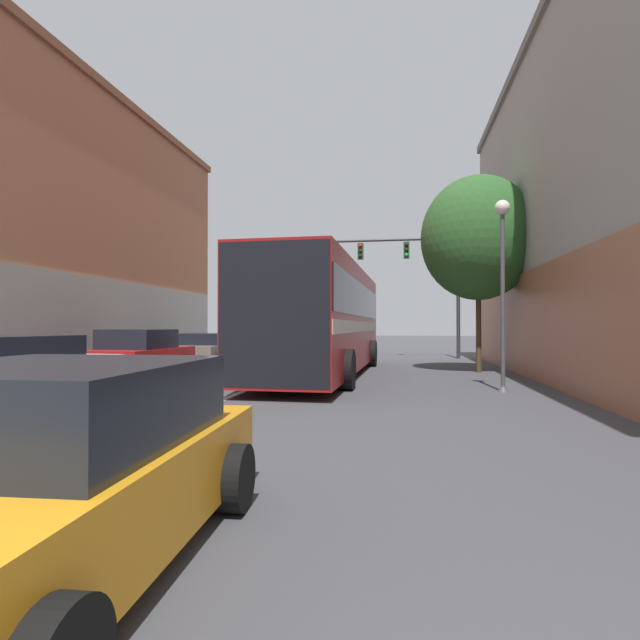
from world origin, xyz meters
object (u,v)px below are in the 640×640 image
bus (324,316)px  parked_car_left_near (209,349)px  parked_car_left_distant (140,354)px  hatchback_foreground (35,473)px  street_tree_near (478,238)px  parked_car_left_far (265,342)px  street_lamp (503,272)px  traffic_signal_gantry (399,265)px  parked_car_left_mid (18,371)px

bus → parked_car_left_near: 6.74m
parked_car_left_distant → hatchback_foreground: bearing=-153.2°
street_tree_near → hatchback_foreground: bearing=-108.6°
parked_car_left_far → street_lamp: (10.43, -16.73, 2.22)m
hatchback_foreground → bus: bearing=-2.3°
parked_car_left_near → street_lamp: street_lamp is taller
parked_car_left_far → parked_car_left_near: bearing=-179.4°
hatchback_foreground → street_lamp: 10.80m
hatchback_foreground → street_tree_near: bearing=-21.3°
bus → traffic_signal_gantry: size_ratio=1.43×
parked_car_left_distant → street_tree_near: street_tree_near is taller
parked_car_left_far → parked_car_left_distant: (0.17, -14.86, 0.07)m
street_lamp → parked_car_left_near: bearing=144.7°
parked_car_left_mid → bus: bearing=-31.4°
hatchback_foreground → parked_car_left_far: bearing=9.6°
hatchback_foreground → parked_car_left_mid: bearing=38.4°
street_lamp → traffic_signal_gantry: bearing=101.4°
traffic_signal_gantry → street_tree_near: bearing=-69.7°
parked_car_left_far → traffic_signal_gantry: (7.97, -4.50, 3.92)m
bus → parked_car_left_mid: bus is taller
parked_car_left_near → street_tree_near: bearing=-101.7°
parked_car_left_far → street_tree_near: 16.26m
parked_car_left_mid → traffic_signal_gantry: (7.48, 15.68, 3.88)m
parked_car_left_near → parked_car_left_distant: 5.33m
parked_car_left_distant → traffic_signal_gantry: size_ratio=0.47×
parked_car_left_near → traffic_signal_gantry: bearing=-56.9°
parked_car_left_far → parked_car_left_distant: size_ratio=1.10×
traffic_signal_gantry → street_lamp: traffic_signal_gantry is taller
bus → traffic_signal_gantry: bearing=-13.2°
parked_car_left_distant → parked_car_left_far: bearing=1.3°
bus → parked_car_left_near: bearing=55.8°
street_lamp → street_tree_near: bearing=87.7°
parked_car_left_near → parked_car_left_far: bearing=1.6°
bus → parked_car_left_far: bearing=24.4°
parked_car_left_mid → parked_car_left_distant: (-0.32, 5.32, 0.03)m
parked_car_left_mid → street_lamp: street_lamp is taller
parked_car_left_distant → street_tree_near: (10.46, 3.19, 3.84)m
parked_car_left_mid → parked_car_left_distant: bearing=9.2°
parked_car_left_far → parked_car_left_distant: bearing=179.7°
parked_car_left_near → parked_car_left_distant: bearing=179.0°
traffic_signal_gantry → street_lamp: size_ratio=1.81×
parked_car_left_near → street_tree_near: street_tree_near is taller
traffic_signal_gantry → parked_car_left_near: bearing=-146.8°
bus → parked_car_left_mid: bearing=144.3°
bus → hatchback_foreground: size_ratio=2.98×
bus → parked_car_left_distant: bearing=106.5°
bus → traffic_signal_gantry: traffic_signal_gantry is taller
parked_car_left_mid → parked_car_left_distant: 5.33m
parked_car_left_mid → street_tree_near: (10.14, 8.51, 3.86)m
hatchback_foreground → parked_car_left_near: hatchback_foreground is taller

